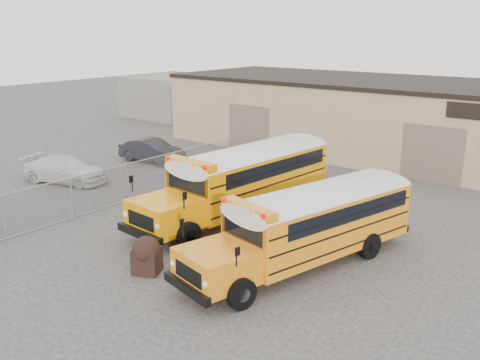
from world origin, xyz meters
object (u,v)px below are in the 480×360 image
Objects in this scene: car_dark at (152,151)px; school_bus_left at (325,152)px; tarp_bundle at (147,254)px; school_bus_right at (409,190)px; car_white at (65,169)px.

school_bus_left is at bearing -85.84° from car_dark.
car_dark reaches higher than tarp_bundle.
car_dark is at bearing 136.49° from tarp_bundle.
car_dark is at bearing 175.85° from school_bus_right.
school_bus_left is 10.89m from car_dark.
school_bus_left reaches higher than school_bus_right.
car_dark is (-16.33, 1.18, -0.87)m from school_bus_right.
tarp_bundle is (0.57, -12.76, -1.07)m from school_bus_left.
school_bus_right is at bearing -90.98° from car_white.
school_bus_right is 16.39m from car_dark.
school_bus_right reaches higher than tarp_bundle.
car_white is (-11.52, 4.78, 0.02)m from tarp_bundle.
car_white is at bearing 157.46° from tarp_bundle.
school_bus_left is 2.46× the size of car_dark.
school_bus_left is at bearing -70.55° from car_white.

